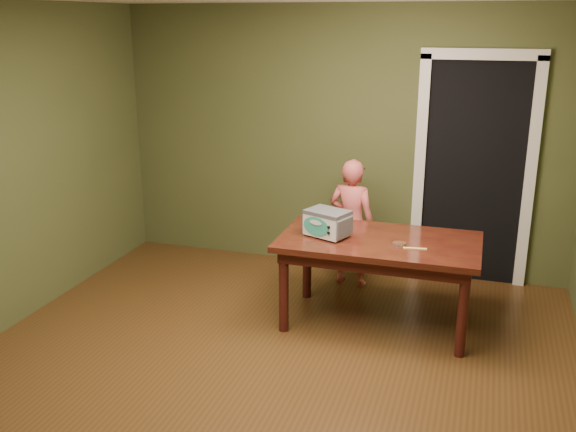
{
  "coord_description": "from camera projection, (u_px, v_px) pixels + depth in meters",
  "views": [
    {
      "loc": [
        1.4,
        -3.64,
        2.45
      ],
      "look_at": [
        -0.06,
        1.0,
        0.95
      ],
      "focal_mm": 40.0,
      "sensor_mm": 36.0,
      "label": 1
    }
  ],
  "objects": [
    {
      "name": "spatula",
      "position": [
        415.0,
        248.0,
        4.95
      ],
      "size": [
        0.18,
        0.05,
        0.01
      ],
      "primitive_type": "cube",
      "rotation": [
        0.0,
        0.0,
        0.14
      ],
      "color": "#F9D46C",
      "rests_on": "dining_table"
    },
    {
      "name": "child",
      "position": [
        351.0,
        223.0,
        6.03
      ],
      "size": [
        0.49,
        0.36,
        1.23
      ],
      "primitive_type": "imported",
      "rotation": [
        0.0,
        0.0,
        2.98
      ],
      "color": "#D55A57",
      "rests_on": "floor"
    },
    {
      "name": "dining_table",
      "position": [
        379.0,
        251.0,
        5.2
      ],
      "size": [
        1.6,
        0.9,
        0.75
      ],
      "rotation": [
        0.0,
        0.0,
        0.0
      ],
      "color": "black",
      "rests_on": "floor"
    },
    {
      "name": "doorway",
      "position": [
        475.0,
        167.0,
        6.3
      ],
      "size": [
        1.1,
        0.66,
        2.25
      ],
      "color": "black",
      "rests_on": "ground"
    },
    {
      "name": "toy_oven",
      "position": [
        327.0,
        222.0,
        5.2
      ],
      "size": [
        0.41,
        0.34,
        0.22
      ],
      "rotation": [
        0.0,
        0.0,
        -0.38
      ],
      "color": "#4C4F54",
      "rests_on": "dining_table"
    },
    {
      "name": "floor",
      "position": [
        254.0,
        388.0,
        4.44
      ],
      "size": [
        5.0,
        5.0,
        0.0
      ],
      "primitive_type": "plane",
      "color": "#4F3216",
      "rests_on": "ground"
    },
    {
      "name": "baking_pan",
      "position": [
        399.0,
        244.0,
        5.02
      ],
      "size": [
        0.1,
        0.1,
        0.02
      ],
      "color": "silver",
      "rests_on": "dining_table"
    },
    {
      "name": "room_shell",
      "position": [
        249.0,
        145.0,
        3.94
      ],
      "size": [
        4.52,
        5.02,
        2.61
      ],
      "color": "#484F2A",
      "rests_on": "ground"
    }
  ]
}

